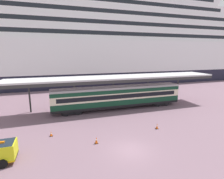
% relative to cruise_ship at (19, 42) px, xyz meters
% --- Properties ---
extents(ground_plane, '(400.00, 400.00, 0.00)m').
position_rel_cruise_ship_xyz_m(ground_plane, '(16.72, -47.76, -13.46)').
color(ground_plane, '#745966').
extents(cruise_ship, '(175.14, 26.07, 38.48)m').
position_rel_cruise_ship_xyz_m(cruise_ship, '(0.00, 0.00, 0.00)').
color(cruise_ship, black).
rests_on(cruise_ship, ground).
extents(platform_canopy, '(37.14, 5.48, 5.83)m').
position_rel_cruise_ship_xyz_m(platform_canopy, '(20.40, -33.63, -7.89)').
color(platform_canopy, silver).
rests_on(platform_canopy, ground).
extents(train_carriage, '(23.25, 2.81, 4.11)m').
position_rel_cruise_ship_xyz_m(train_carriage, '(20.40, -34.06, -11.15)').
color(train_carriage, black).
rests_on(train_carriage, ground).
extents(traffic_cone_near, '(0.36, 0.36, 0.73)m').
position_rel_cruise_ship_xyz_m(traffic_cone_near, '(22.23, -43.90, -13.10)').
color(traffic_cone_near, black).
rests_on(traffic_cone_near, ground).
extents(traffic_cone_mid, '(0.36, 0.36, 0.61)m').
position_rel_cruise_ship_xyz_m(traffic_cone_mid, '(8.89, -41.82, -13.16)').
color(traffic_cone_mid, black).
rests_on(traffic_cone_mid, ground).
extents(traffic_cone_far, '(0.36, 0.36, 0.78)m').
position_rel_cruise_ship_xyz_m(traffic_cone_far, '(13.68, -45.27, -13.07)').
color(traffic_cone_far, black).
rests_on(traffic_cone_far, ground).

